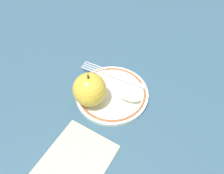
% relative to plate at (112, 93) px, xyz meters
% --- Properties ---
extents(ground_plane, '(2.00, 2.00, 0.00)m').
position_rel_plate_xyz_m(ground_plane, '(-0.01, 0.01, -0.01)').
color(ground_plane, '#2E4F62').
extents(plate, '(0.19, 0.19, 0.01)m').
position_rel_plate_xyz_m(plate, '(0.00, 0.00, 0.00)').
color(plate, silver).
rests_on(plate, ground_plane).
extents(apple_red_whole, '(0.08, 0.08, 0.09)m').
position_rel_plate_xyz_m(apple_red_whole, '(-0.05, 0.02, 0.05)').
color(apple_red_whole, gold).
rests_on(apple_red_whole, plate).
extents(apple_slice_front, '(0.04, 0.06, 0.02)m').
position_rel_plate_xyz_m(apple_slice_front, '(0.01, -0.05, 0.02)').
color(apple_slice_front, '#E6EFCF').
rests_on(apple_slice_front, plate).
extents(fork, '(0.07, 0.19, 0.00)m').
position_rel_plate_xyz_m(fork, '(0.05, 0.03, 0.01)').
color(fork, silver).
rests_on(fork, plate).
extents(napkin_folded, '(0.18, 0.16, 0.01)m').
position_rel_plate_xyz_m(napkin_folded, '(-0.19, -0.06, -0.00)').
color(napkin_folded, beige).
rests_on(napkin_folded, ground_plane).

